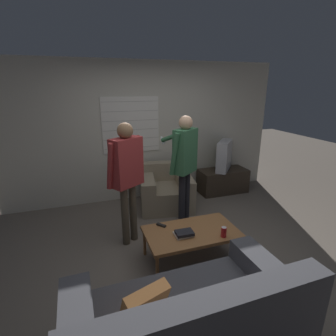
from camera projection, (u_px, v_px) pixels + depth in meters
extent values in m
plane|color=#665B51|center=(187.00, 253.00, 3.48)|extent=(16.00, 16.00, 0.00)
cube|color=#BCB7A8|center=(146.00, 132.00, 4.92)|extent=(5.20, 0.06, 2.55)
cube|color=silver|center=(131.00, 125.00, 4.75)|extent=(1.04, 0.02, 1.00)
cube|color=#A4A099|center=(132.00, 148.00, 4.86)|extent=(1.02, 0.00, 0.01)
cube|color=#A4A099|center=(132.00, 139.00, 4.81)|extent=(1.02, 0.00, 0.01)
cube|color=#A4A099|center=(131.00, 130.00, 4.76)|extent=(1.02, 0.00, 0.01)
cube|color=#A4A099|center=(131.00, 121.00, 4.71)|extent=(1.02, 0.00, 0.01)
cube|color=#A4A099|center=(130.00, 111.00, 4.66)|extent=(1.02, 0.00, 0.01)
cube|color=#A4A099|center=(130.00, 101.00, 4.61)|extent=(1.02, 0.00, 0.01)
cube|color=#424247|center=(185.00, 330.00, 2.15)|extent=(1.88, 0.97, 0.43)
cube|color=#424247|center=(209.00, 326.00, 1.68)|extent=(1.86, 0.23, 0.44)
cube|color=#424247|center=(77.00, 331.00, 1.79)|extent=(0.26, 0.94, 0.19)
cube|color=#424247|center=(270.00, 275.00, 2.31)|extent=(0.26, 0.94, 0.19)
cube|color=#935B2D|center=(144.00, 306.00, 1.99)|extent=(0.41, 0.32, 0.37)
cube|color=gray|center=(166.00, 196.00, 4.75)|extent=(1.06, 1.04, 0.40)
cube|color=gray|center=(164.00, 171.00, 4.96)|extent=(0.93, 0.37, 0.34)
cube|color=gray|center=(184.00, 180.00, 4.70)|extent=(0.41, 0.91, 0.18)
cube|color=gray|center=(147.00, 182.00, 4.62)|extent=(0.41, 0.91, 0.18)
cube|color=brown|center=(192.00, 232.00, 3.23)|extent=(1.14, 0.65, 0.04)
cylinder|color=brown|center=(145.00, 242.00, 3.39)|extent=(0.04, 0.04, 0.37)
cylinder|color=brown|center=(217.00, 228.00, 3.72)|extent=(0.04, 0.04, 0.37)
cylinder|color=brown|center=(157.00, 270.00, 2.87)|extent=(0.04, 0.04, 0.37)
cylinder|color=brown|center=(240.00, 251.00, 3.20)|extent=(0.04, 0.04, 0.37)
cube|color=#33281E|center=(223.00, 181.00, 5.39)|extent=(0.98, 0.47, 0.48)
cube|color=#B2B2B7|center=(224.00, 156.00, 5.23)|extent=(0.55, 0.59, 0.60)
cube|color=#3D4738|center=(219.00, 155.00, 5.27)|extent=(0.35, 0.40, 0.49)
cylinder|color=#4C4233|center=(125.00, 216.00, 3.55)|extent=(0.10, 0.10, 0.85)
cylinder|color=#4C4233|center=(133.00, 212.00, 3.66)|extent=(0.10, 0.10, 0.85)
cube|color=maroon|center=(127.00, 162.00, 3.38)|extent=(0.46, 0.39, 0.64)
sphere|color=#846042|center=(125.00, 131.00, 3.26)|extent=(0.20, 0.20, 0.20)
cylinder|color=maroon|center=(110.00, 167.00, 3.24)|extent=(0.14, 0.17, 0.61)
cylinder|color=maroon|center=(124.00, 141.00, 3.66)|extent=(0.38, 0.55, 0.24)
cube|color=black|center=(111.00, 144.00, 3.87)|extent=(0.07, 0.07, 0.13)
cylinder|color=black|center=(182.00, 200.00, 4.02)|extent=(0.10, 0.10, 0.87)
cylinder|color=black|center=(186.00, 197.00, 4.13)|extent=(0.10, 0.10, 0.87)
cube|color=#336642|center=(185.00, 151.00, 3.84)|extent=(0.43, 0.39, 0.65)
sphere|color=tan|center=(186.00, 123.00, 3.71)|extent=(0.20, 0.20, 0.20)
cylinder|color=#336642|center=(174.00, 154.00, 3.70)|extent=(0.15, 0.17, 0.62)
cylinder|color=#336642|center=(177.00, 135.00, 4.11)|extent=(0.41, 0.52, 0.31)
cube|color=white|center=(162.00, 140.00, 4.31)|extent=(0.08, 0.08, 0.13)
cube|color=beige|center=(183.00, 234.00, 3.13)|extent=(0.21, 0.17, 0.03)
cube|color=black|center=(184.00, 233.00, 3.11)|extent=(0.21, 0.16, 0.04)
cylinder|color=red|center=(224.00, 232.00, 3.09)|extent=(0.07, 0.07, 0.12)
cylinder|color=silver|center=(224.00, 227.00, 3.07)|extent=(0.06, 0.06, 0.00)
cube|color=black|center=(161.00, 225.00, 3.34)|extent=(0.11, 0.13, 0.02)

